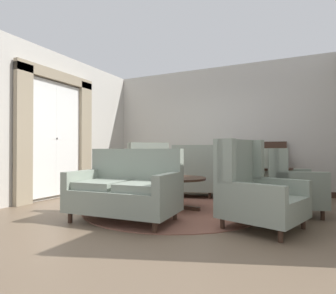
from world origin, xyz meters
TOP-DOWN VIEW (x-y plane):
  - ground at (0.00, 0.00)m, footprint 7.47×7.47m
  - wall_back at (0.00, 2.67)m, footprint 5.39×0.08m
  - wall_left at (-2.62, 0.80)m, footprint 0.08×3.74m
  - baseboard_back at (0.00, 2.61)m, footprint 5.23×0.03m
  - area_rug at (0.00, 0.30)m, footprint 2.89×2.89m
  - window_with_curtains at (-2.52, 0.21)m, footprint 0.12×1.88m
  - coffee_table at (0.11, 0.31)m, footprint 0.86×0.86m
  - porcelain_vase at (0.08, 0.30)m, footprint 0.19×0.19m
  - settee at (-0.27, -0.68)m, footprint 1.48×0.88m
  - armchair_back_corner at (1.69, 0.65)m, footprint 1.02×0.98m
  - armchair_beside_settee at (1.38, -0.27)m, footprint 1.10×1.08m
  - armchair_far_left at (-0.95, 1.01)m, footprint 1.17×1.16m
  - armchair_near_sideboard at (-0.11, 1.58)m, footprint 1.03×1.04m
  - armchair_near_window at (0.85, 1.67)m, footprint 1.09×1.10m
  - side_table at (1.51, 0.54)m, footprint 0.59×0.59m
  - sideboard at (1.18, 2.37)m, footprint 0.91×0.38m

SIDE VIEW (x-z plane):
  - ground at x=0.00m, z-range 0.00..0.00m
  - area_rug at x=0.00m, z-range 0.00..0.01m
  - baseboard_back at x=0.00m, z-range 0.00..0.12m
  - settee at x=-0.27m, z-range -0.08..0.91m
  - armchair_near_window at x=0.85m, z-range -0.07..0.91m
  - coffee_table at x=0.11m, z-range 0.16..0.68m
  - armchair_back_corner at x=1.69m, z-range -0.07..0.93m
  - side_table at x=1.51m, z-range 0.08..0.78m
  - armchair_near_sideboard at x=-0.11m, z-range -0.09..0.98m
  - armchair_beside_settee at x=1.38m, z-range -0.10..1.00m
  - armchair_far_left at x=-0.95m, z-range -0.10..1.01m
  - sideboard at x=1.18m, z-range -0.06..1.09m
  - porcelain_vase at x=0.08m, z-range 0.50..0.86m
  - window_with_curtains at x=-2.52m, z-range 0.08..2.63m
  - wall_back at x=0.00m, z-range 0.00..2.96m
  - wall_left at x=-2.62m, z-range 0.00..2.96m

